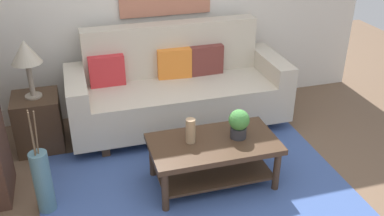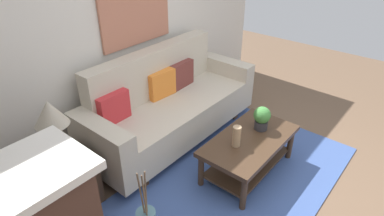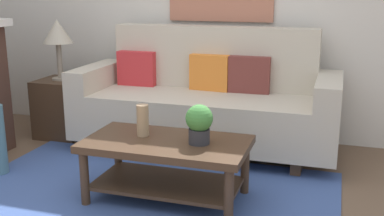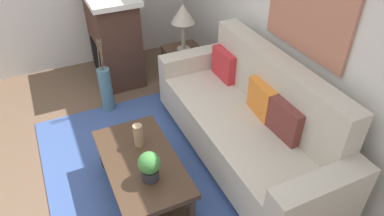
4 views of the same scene
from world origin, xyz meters
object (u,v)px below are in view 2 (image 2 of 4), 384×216
object	(u,v)px
coffee_table	(249,147)
couch	(170,106)
throw_pillow_crimson	(113,108)
potted_plant_tabletop	(262,117)
tabletop_vase	(237,136)
throw_pillow_maroon	(181,74)
framed_painting	(135,2)
side_table	(68,181)
table_lamp	(50,116)
throw_pillow_orange	(161,84)

from	to	relation	value
coffee_table	couch	bearing A→B (deg)	91.74
throw_pillow_crimson	potted_plant_tabletop	world-z (taller)	throw_pillow_crimson
tabletop_vase	potted_plant_tabletop	world-z (taller)	potted_plant_tabletop
throw_pillow_maroon	couch	bearing A→B (deg)	-160.62
couch	potted_plant_tabletop	xyz separation A→B (m)	(0.26, -1.08, 0.14)
throw_pillow_crimson	framed_painting	xyz separation A→B (m)	(0.71, 0.34, 0.90)
throw_pillow_maroon	side_table	world-z (taller)	throw_pillow_maroon
table_lamp	framed_painting	distance (m)	1.63
throw_pillow_crimson	tabletop_vase	distance (m)	1.30
throw_pillow_crimson	side_table	size ratio (longest dim) A/B	0.64
throw_pillow_maroon	throw_pillow_orange	bearing A→B (deg)	180.00
tabletop_vase	potted_plant_tabletop	distance (m)	0.42
coffee_table	tabletop_vase	world-z (taller)	tabletop_vase
coffee_table	potted_plant_tabletop	bearing A→B (deg)	1.81
tabletop_vase	couch	bearing A→B (deg)	81.39
coffee_table	framed_painting	size ratio (longest dim) A/B	1.11
table_lamp	couch	bearing A→B (deg)	1.65
couch	throw_pillow_maroon	distance (m)	0.45
throw_pillow_orange	coffee_table	distance (m)	1.27
couch	tabletop_vase	bearing A→B (deg)	-98.61
throw_pillow_orange	throw_pillow_maroon	bearing A→B (deg)	0.00
couch	side_table	xyz separation A→B (m)	(-1.44, -0.04, -0.15)
potted_plant_tabletop	throw_pillow_orange	bearing A→B (deg)	102.08
potted_plant_tabletop	table_lamp	bearing A→B (deg)	148.42
potted_plant_tabletop	side_table	bearing A→B (deg)	148.42
throw_pillow_maroon	coffee_table	distance (m)	1.31
couch	throw_pillow_maroon	bearing A→B (deg)	19.38
tabletop_vase	potted_plant_tabletop	bearing A→B (deg)	-5.82
couch	framed_painting	world-z (taller)	framed_painting
coffee_table	throw_pillow_maroon	bearing A→B (deg)	75.12
tabletop_vase	table_lamp	xyz separation A→B (m)	(-1.28, 1.00, 0.45)
tabletop_vase	framed_painting	distance (m)	1.84
couch	side_table	world-z (taller)	couch
coffee_table	tabletop_vase	bearing A→B (deg)	165.43
throw_pillow_maroon	table_lamp	bearing A→B (deg)	-174.69
throw_pillow_crimson	coffee_table	xyz separation A→B (m)	(0.75, -1.22, -0.37)
throw_pillow_maroon	coffee_table	bearing A→B (deg)	-104.88
couch	tabletop_vase	distance (m)	1.06
throw_pillow_crimson	throw_pillow_orange	xyz separation A→B (m)	(0.71, 0.00, 0.00)
side_table	framed_painting	distance (m)	2.00
side_table	throw_pillow_orange	bearing A→B (deg)	6.61
side_table	table_lamp	world-z (taller)	table_lamp
throw_pillow_crimson	side_table	world-z (taller)	throw_pillow_crimson
coffee_table	side_table	bearing A→B (deg)	144.47
throw_pillow_orange	throw_pillow_maroon	size ratio (longest dim) A/B	1.00
coffee_table	side_table	world-z (taller)	side_table
couch	tabletop_vase	size ratio (longest dim) A/B	10.39
potted_plant_tabletop	table_lamp	size ratio (longest dim) A/B	0.46
throw_pillow_orange	tabletop_vase	distance (m)	1.19
couch	throw_pillow_crimson	size ratio (longest dim) A/B	6.32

